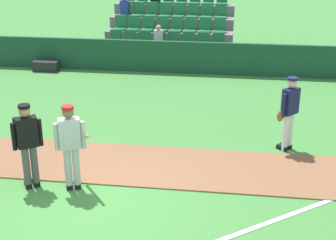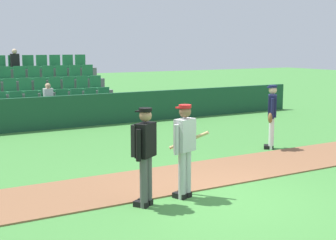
{
  "view_description": "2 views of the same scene",
  "coord_description": "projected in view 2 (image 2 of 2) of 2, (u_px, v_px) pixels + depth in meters",
  "views": [
    {
      "loc": [
        2.58,
        -7.96,
        4.92
      ],
      "look_at": [
        1.21,
        1.94,
        0.99
      ],
      "focal_mm": 53.28,
      "sensor_mm": 36.0,
      "label": 1
    },
    {
      "loc": [
        -5.07,
        -6.86,
        2.82
      ],
      "look_at": [
        0.21,
        2.31,
        1.17
      ],
      "focal_mm": 51.25,
      "sensor_mm": 36.0,
      "label": 2
    }
  ],
  "objects": [
    {
      "name": "ground_plane",
      "position": [
        221.0,
        201.0,
        8.8
      ],
      "size": [
        80.0,
        80.0,
        0.0
      ],
      "primitive_type": "plane",
      "color": "#42843A"
    },
    {
      "name": "dugout_fence",
      "position": [
        65.0,
        112.0,
        16.51
      ],
      "size": [
        20.0,
        0.16,
        1.13
      ],
      "primitive_type": "cube",
      "color": "#19472D",
      "rests_on": "ground"
    },
    {
      "name": "batter_grey_jersey",
      "position": [
        185.0,
        147.0,
        8.82
      ],
      "size": [
        0.75,
        0.69,
        1.76
      ],
      "color": "#B2B2B2",
      "rests_on": "ground"
    },
    {
      "name": "infield_dirt_path",
      "position": [
        174.0,
        178.0,
        10.23
      ],
      "size": [
        28.0,
        1.98,
        0.03
      ],
      "primitive_type": "cube",
      "color": "brown",
      "rests_on": "ground"
    },
    {
      "name": "umpire_home_plate",
      "position": [
        145.0,
        151.0,
        8.36
      ],
      "size": [
        0.53,
        0.46,
        1.76
      ],
      "color": "#4C4C4C",
      "rests_on": "ground"
    },
    {
      "name": "stadium_bleachers",
      "position": [
        46.0,
        100.0,
        18.45
      ],
      "size": [
        5.0,
        3.8,
        2.7
      ],
      "color": "slate",
      "rests_on": "ground"
    },
    {
      "name": "runner_navy_jersey",
      "position": [
        272.0,
        114.0,
        13.09
      ],
      "size": [
        0.54,
        0.52,
        1.76
      ],
      "color": "white",
      "rests_on": "ground"
    }
  ]
}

